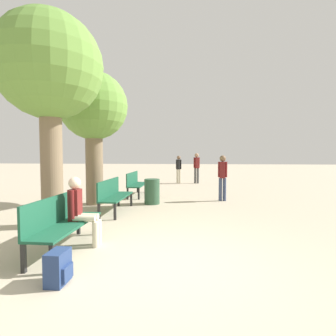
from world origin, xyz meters
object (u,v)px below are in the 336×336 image
bench_row_1 (113,193)px  pedestrian_mid (223,175)px  person_seated (81,209)px  backpack (58,268)px  pedestrian_near (179,167)px  bench_row_2 (135,182)px  pedestrian_far (197,166)px  tree_row_0 (49,71)px  trash_bin (152,191)px  tree_row_1 (94,110)px  bench_row_0 (62,219)px

bench_row_1 → pedestrian_mid: pedestrian_mid is taller
person_seated → backpack: bearing=-78.0°
bench_row_1 → pedestrian_near: size_ratio=1.19×
bench_row_2 → pedestrian_far: bearing=61.6°
person_seated → tree_row_0: bearing=135.1°
bench_row_1 → pedestrian_mid: 3.96m
pedestrian_mid → trash_bin: pedestrian_mid is taller
person_seated → backpack: (0.30, -1.40, -0.46)m
tree_row_1 → pedestrian_far: tree_row_1 is taller
bench_row_1 → pedestrian_far: 8.08m
backpack → tree_row_0: bearing=120.1°
bench_row_1 → pedestrian_near: bearing=79.0°
bench_row_2 → pedestrian_mid: bearing=-15.0°
bench_row_0 → bench_row_2: size_ratio=1.00×
bench_row_1 → pedestrian_mid: size_ratio=1.16×
bench_row_0 → trash_bin: 4.42m
bench_row_1 → bench_row_2: size_ratio=1.00×
bench_row_0 → backpack: bench_row_0 is taller
person_seated → tree_row_1: bearing=107.5°
bench_row_1 → person_seated: person_seated is taller
tree_row_0 → bench_row_1: bearing=57.8°
bench_row_1 → person_seated: 2.76m
bench_row_0 → tree_row_0: tree_row_0 is taller
tree_row_0 → pedestrian_far: 10.17m
person_seated → pedestrian_mid: size_ratio=0.77×
bench_row_1 → backpack: (0.54, -4.14, -0.33)m
person_seated → pedestrian_far: bearing=77.6°
bench_row_1 → backpack: bearing=-82.6°
tree_row_1 → bench_row_1: bearing=-48.9°
bench_row_1 → tree_row_0: (-0.97, -1.54, 3.01)m
pedestrian_mid → bench_row_1: bearing=-147.7°
bench_row_2 → tree_row_1: (-0.97, -1.89, 2.57)m
bench_row_1 → tree_row_1: bearing=131.1°
pedestrian_near → trash_bin: bearing=-95.2°
person_seated → pedestrian_near: size_ratio=0.79×
bench_row_2 → trash_bin: 1.92m
tree_row_0 → pedestrian_far: (3.50, 9.20, -2.56)m
pedestrian_near → pedestrian_far: size_ratio=0.92×
bench_row_2 → person_seated: bearing=-87.6°
pedestrian_near → pedestrian_mid: (1.83, -5.61, 0.03)m
tree_row_1 → trash_bin: bearing=6.2°
bench_row_2 → tree_row_0: tree_row_0 is taller
bench_row_2 → pedestrian_mid: size_ratio=1.16×
bench_row_2 → pedestrian_near: bearing=72.3°
tree_row_1 → person_seated: 4.72m
bench_row_0 → backpack: bearing=-64.8°
tree_row_0 → backpack: 4.49m
tree_row_0 → tree_row_1: bearing=90.0°
bench_row_1 → pedestrian_near: 7.87m
bench_row_0 → tree_row_1: (-0.97, 4.11, 2.57)m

